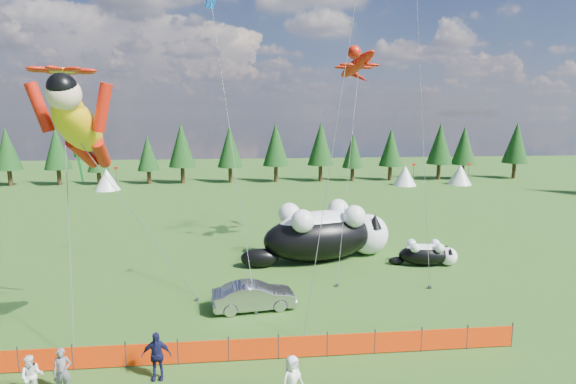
% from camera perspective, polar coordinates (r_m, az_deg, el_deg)
% --- Properties ---
extents(ground, '(160.00, 160.00, 0.00)m').
position_cam_1_polar(ground, '(22.08, -4.55, -16.60)').
color(ground, '#123309').
rests_on(ground, ground).
extents(safety_fence, '(22.06, 0.06, 1.10)m').
position_cam_1_polar(safety_fence, '(19.19, -4.37, -19.24)').
color(safety_fence, '#262626').
rests_on(safety_fence, ground).
extents(tree_line, '(90.00, 4.00, 8.00)m').
position_cam_1_polar(tree_line, '(65.03, -5.44, 4.72)').
color(tree_line, black).
rests_on(tree_line, ground).
extents(festival_tents, '(50.00, 3.20, 2.80)m').
position_cam_1_polar(festival_tents, '(61.40, 4.95, 1.98)').
color(festival_tents, white).
rests_on(festival_tents, ground).
extents(cat_large, '(10.54, 5.75, 3.87)m').
position_cam_1_polar(cat_large, '(30.79, 4.87, -5.19)').
color(cat_large, black).
rests_on(cat_large, ground).
extents(cat_small, '(4.47, 2.00, 1.62)m').
position_cam_1_polar(cat_small, '(31.16, 17.25, -7.48)').
color(cat_small, black).
rests_on(cat_small, ground).
extents(car, '(4.39, 2.01, 1.39)m').
position_cam_1_polar(car, '(23.48, -4.33, -13.05)').
color(car, '#ABABB0').
rests_on(car, ground).
extents(spectator_a, '(0.68, 0.50, 1.71)m').
position_cam_1_polar(spectator_a, '(18.86, -26.73, -19.68)').
color(spectator_a, slate).
rests_on(spectator_a, ground).
extents(spectator_b, '(0.82, 0.57, 1.54)m').
position_cam_1_polar(spectator_b, '(19.23, -29.76, -19.65)').
color(spectator_b, white).
rests_on(spectator_b, ground).
extents(spectator_c, '(1.10, 0.58, 1.87)m').
position_cam_1_polar(spectator_c, '(18.50, -16.37, -19.31)').
color(spectator_c, '#15163B').
rests_on(spectator_c, ground).
extents(spectator_e, '(0.99, 0.91, 1.70)m').
position_cam_1_polar(spectator_e, '(16.70, 0.52, -22.68)').
color(spectator_e, white).
rests_on(spectator_e, ground).
extents(superhero_kite, '(5.65, 7.78, 12.38)m').
position_cam_1_polar(superhero_kite, '(18.54, -25.04, 7.54)').
color(superhero_kite, '#E5B30C').
rests_on(superhero_kite, ground).
extents(gecko_kite, '(5.01, 10.34, 15.19)m').
position_cam_1_polar(gecko_kite, '(32.39, 8.76, 15.69)').
color(gecko_kite, '#BB1609').
rests_on(gecko_kite, ground).
extents(flower_kite, '(3.17, 5.75, 12.34)m').
position_cam_1_polar(flower_kite, '(23.04, -26.71, 13.21)').
color(flower_kite, '#BB1609').
rests_on(flower_kite, ground).
extents(diamond_kite_a, '(2.64, 5.58, 16.94)m').
position_cam_1_polar(diamond_kite_a, '(26.40, -9.50, 21.20)').
color(diamond_kite_a, '#0B4BAE').
rests_on(diamond_kite_a, ground).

